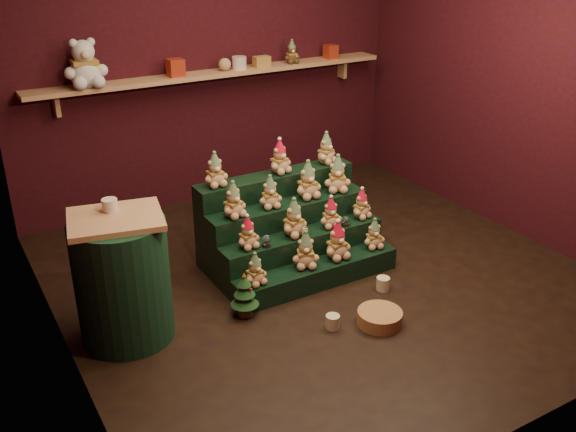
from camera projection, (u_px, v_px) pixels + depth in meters
ground at (322, 276)px, 5.18m from camera, size 4.00×4.00×0.00m
back_wall at (209, 60)px, 6.21m from camera, size 4.00×0.10×2.80m
front_wall at (569, 205)px, 2.99m from camera, size 4.00×0.10×2.80m
left_wall at (27, 154)px, 3.66m from camera, size 0.10×4.00×2.80m
right_wall at (524, 76)px, 5.55m from camera, size 0.10×4.00×2.80m
back_shelf at (218, 74)px, 6.12m from camera, size 3.60×0.26×0.24m
riser_tier_front at (317, 275)px, 5.03m from camera, size 1.40×0.22×0.18m
riser_tier_midfront at (303, 253)px, 5.16m from camera, size 1.40×0.22×0.36m
riser_tier_midback at (289, 233)px, 5.30m from camera, size 1.40×0.22×0.54m
riser_tier_back at (276, 213)px, 5.43m from camera, size 1.40×0.22×0.72m
teddy_0 at (255, 269)px, 4.67m from camera, size 0.20×0.19×0.25m
teddy_1 at (306, 250)px, 4.90m from camera, size 0.27×0.26×0.29m
teddy_2 at (337, 240)px, 5.03m from camera, size 0.23×0.21×0.31m
teddy_3 at (374, 234)px, 5.20m from camera, size 0.21×0.19×0.25m
teddy_4 at (248, 232)px, 4.81m from camera, size 0.20×0.19×0.25m
teddy_5 at (294, 218)px, 4.99m from camera, size 0.25×0.23×0.31m
teddy_6 at (331, 212)px, 5.14m from camera, size 0.21×0.20×0.25m
teddy_7 at (361, 204)px, 5.31m from camera, size 0.21×0.20×0.25m
teddy_8 at (233, 200)px, 4.88m from camera, size 0.24×0.23×0.28m
teddy_9 at (270, 192)px, 5.05m from camera, size 0.21×0.19×0.26m
teddy_10 at (308, 180)px, 5.22m from camera, size 0.22×0.20×0.31m
teddy_11 at (337, 174)px, 5.35m from camera, size 0.29×0.27×0.31m
teddy_12 at (215, 170)px, 4.98m from camera, size 0.20×0.18×0.27m
teddy_13 at (280, 157)px, 5.25m from camera, size 0.24×0.22×0.28m
teddy_14 at (326, 148)px, 5.47m from camera, size 0.24×0.23×0.27m
snow_globe_a at (266, 241)px, 4.85m from camera, size 0.07×0.07×0.09m
snow_globe_b at (304, 231)px, 5.01m from camera, size 0.07×0.07×0.09m
snow_globe_c at (346, 221)px, 5.20m from camera, size 0.06×0.06×0.08m
side_table at (123, 279)px, 4.26m from camera, size 0.68×0.63×0.90m
table_ornament at (110, 205)px, 4.13m from camera, size 0.10×0.10×0.08m
mini_christmas_tree at (245, 295)px, 4.60m from camera, size 0.21×0.21×0.35m
mug_left at (333, 322)px, 4.50m from camera, size 0.10×0.10×0.10m
mug_right at (383, 284)px, 4.98m from camera, size 0.10×0.10×0.10m
wicker_basket at (380, 318)px, 4.55m from camera, size 0.42×0.42×0.10m
white_bear at (84, 57)px, 5.40m from camera, size 0.38×0.35×0.52m
brown_bear at (292, 52)px, 6.40m from camera, size 0.18×0.16×0.23m
gift_tin_red_a at (176, 68)px, 5.86m from camera, size 0.14×0.14×0.16m
gift_tin_cream at (239, 63)px, 6.16m from camera, size 0.14×0.14×0.12m
gift_tin_red_b at (331, 52)px, 6.65m from camera, size 0.12×0.12×0.14m
shelf_plush_ball at (225, 64)px, 6.09m from camera, size 0.12×0.12×0.12m
scarf_gift_box at (262, 61)px, 6.28m from camera, size 0.16×0.10×0.10m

